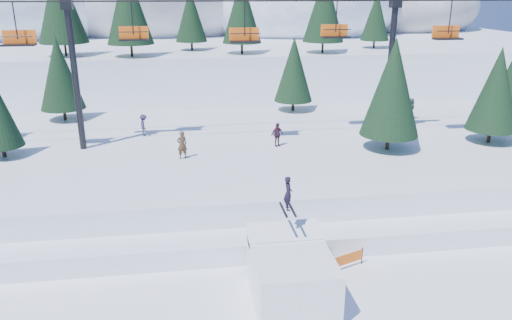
{
  "coord_description": "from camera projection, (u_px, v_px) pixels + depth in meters",
  "views": [
    {
      "loc": [
        -1.87,
        -16.56,
        13.01
      ],
      "look_at": [
        1.42,
        6.0,
        5.2
      ],
      "focal_mm": 35.0,
      "sensor_mm": 36.0,
      "label": 1
    }
  ],
  "objects": [
    {
      "name": "mid_shelf",
      "position": [
        213.0,
        159.0,
        36.42
      ],
      "size": [
        70.0,
        22.0,
        2.5
      ],
      "primitive_type": "cube",
      "color": "white",
      "rests_on": "ground"
    },
    {
      "name": "berm",
      "position": [
        225.0,
        230.0,
        27.29
      ],
      "size": [
        70.0,
        6.0,
        1.1
      ],
      "primitive_type": "cube",
      "color": "white",
      "rests_on": "ground"
    },
    {
      "name": "mountain_ridge",
      "position": [
        161.0,
        10.0,
        84.82
      ],
      "size": [
        119.0,
        60.0,
        26.46
      ],
      "color": "white",
      "rests_on": "ground"
    },
    {
      "name": "jump_kicker",
      "position": [
        291.0,
        274.0,
        21.72
      ],
      "size": [
        3.39,
        4.63,
        5.25
      ],
      "color": "white",
      "rests_on": "ground"
    },
    {
      "name": "chairlift",
      "position": [
        226.0,
        47.0,
        34.0
      ],
      "size": [
        46.0,
        3.21,
        10.28
      ],
      "color": "black",
      "rests_on": "mid_shelf"
    },
    {
      "name": "conifer_stand",
      "position": [
        253.0,
        79.0,
        36.13
      ],
      "size": [
        63.56,
        16.4,
        9.96
      ],
      "color": "black",
      "rests_on": "mid_shelf"
    },
    {
      "name": "distant_skiers",
      "position": [
        223.0,
        130.0,
        36.29
      ],
      "size": [
        34.2,
        9.71,
        1.86
      ],
      "color": "#2A2137",
      "rests_on": "mid_shelf"
    },
    {
      "name": "banner_near",
      "position": [
        340.0,
        261.0,
        24.14
      ],
      "size": [
        2.67,
        1.09,
        0.9
      ],
      "color": "black",
      "rests_on": "ground"
    },
    {
      "name": "banner_far",
      "position": [
        405.0,
        227.0,
        27.59
      ],
      "size": [
        2.63,
        1.17,
        0.9
      ],
      "color": "black",
      "rests_on": "ground"
    }
  ]
}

